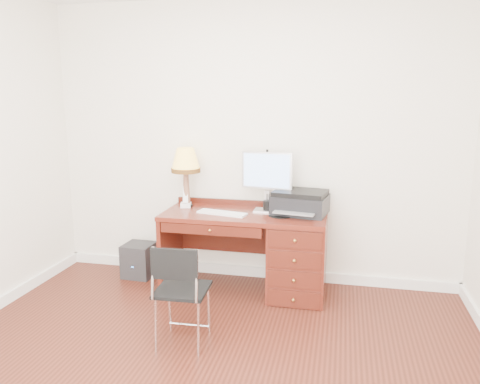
% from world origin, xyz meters
% --- Properties ---
extents(ground, '(4.00, 4.00, 0.00)m').
position_xyz_m(ground, '(0.00, 0.00, 0.00)').
color(ground, '#37140C').
rests_on(ground, ground).
extents(room_shell, '(4.00, 4.00, 4.00)m').
position_xyz_m(room_shell, '(0.00, 0.63, 0.05)').
color(room_shell, white).
rests_on(room_shell, ground).
extents(desk, '(1.50, 0.67, 0.75)m').
position_xyz_m(desk, '(0.32, 1.40, 0.41)').
color(desk, '#5F1E14').
rests_on(desk, ground).
extents(monitor, '(0.48, 0.18, 0.55)m').
position_xyz_m(monitor, '(0.18, 1.54, 1.10)').
color(monitor, silver).
rests_on(monitor, desk).
extents(keyboard, '(0.48, 0.22, 0.02)m').
position_xyz_m(keyboard, '(-0.19, 1.31, 0.76)').
color(keyboard, white).
rests_on(keyboard, desk).
extents(mouse_pad, '(0.21, 0.21, 0.04)m').
position_xyz_m(mouse_pad, '(0.33, 1.36, 0.76)').
color(mouse_pad, black).
rests_on(mouse_pad, desk).
extents(printer, '(0.53, 0.44, 0.21)m').
position_xyz_m(printer, '(0.50, 1.49, 0.86)').
color(printer, black).
rests_on(printer, desk).
extents(leg_lamp, '(0.28, 0.28, 0.57)m').
position_xyz_m(leg_lamp, '(-0.60, 1.51, 1.17)').
color(leg_lamp, black).
rests_on(leg_lamp, desk).
extents(phone, '(0.11, 0.11, 0.20)m').
position_xyz_m(phone, '(-0.60, 1.50, 0.81)').
color(phone, white).
rests_on(phone, desk).
extents(pen_cup, '(0.08, 0.08, 0.10)m').
position_xyz_m(pen_cup, '(0.20, 1.50, 0.80)').
color(pen_cup, black).
rests_on(pen_cup, desk).
extents(chair, '(0.39, 0.39, 0.79)m').
position_xyz_m(chair, '(-0.24, 0.29, 0.48)').
color(chair, black).
rests_on(chair, ground).
extents(equipment_box, '(0.30, 0.30, 0.34)m').
position_xyz_m(equipment_box, '(-1.12, 1.50, 0.17)').
color(equipment_box, black).
rests_on(equipment_box, ground).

